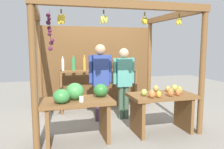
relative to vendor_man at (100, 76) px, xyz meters
name	(u,v)px	position (x,y,z in m)	size (l,w,h in m)	color
ground_plane	(109,121)	(0.16, -0.08, -0.96)	(12.00, 12.00, 0.00)	gray
market_stall	(103,56)	(0.16, 0.38, 0.39)	(2.89, 2.27, 2.25)	brown
fruit_counter_left	(77,105)	(-0.59, -0.90, -0.34)	(1.18, 0.64, 0.98)	brown
fruit_counter_right	(162,104)	(0.93, -0.89, -0.42)	(1.16, 0.64, 0.86)	brown
bottle_shelf_unit	(99,77)	(0.14, 0.73, -0.14)	(1.85, 0.22, 1.36)	brown
vendor_man	(100,76)	(0.00, 0.00, 0.00)	(0.48, 0.22, 1.60)	#432E46
vendor_woman	(124,77)	(0.51, 0.02, -0.06)	(0.48, 0.20, 1.51)	#3B5640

